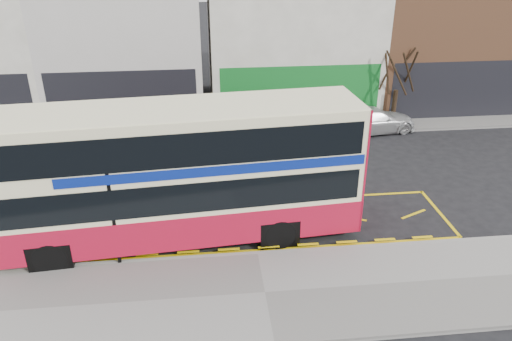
{
  "coord_description": "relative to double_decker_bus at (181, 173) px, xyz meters",
  "views": [
    {
      "loc": [
        -1.46,
        -13.43,
        9.52
      ],
      "look_at": [
        0.21,
        2.0,
        1.9
      ],
      "focal_mm": 35.0,
      "sensor_mm": 36.0,
      "label": 1
    }
  ],
  "objects": [
    {
      "name": "ground",
      "position": [
        2.3,
        -1.03,
        -2.43
      ],
      "size": [
        120.0,
        120.0,
        0.0
      ],
      "primitive_type": "plane",
      "color": "black",
      "rests_on": "ground"
    },
    {
      "name": "pavement",
      "position": [
        2.3,
        -3.33,
        -2.35
      ],
      "size": [
        40.0,
        4.0,
        0.15
      ],
      "primitive_type": "cube",
      "color": "gray",
      "rests_on": "ground"
    },
    {
      "name": "kerb",
      "position": [
        2.3,
        -1.4,
        -2.35
      ],
      "size": [
        40.0,
        0.15,
        0.15
      ],
      "primitive_type": "cube",
      "color": "gray",
      "rests_on": "ground"
    },
    {
      "name": "far_pavement",
      "position": [
        2.3,
        9.97,
        -2.35
      ],
      "size": [
        50.0,
        3.0,
        0.15
      ],
      "primitive_type": "cube",
      "color": "gray",
      "rests_on": "ground"
    },
    {
      "name": "road_markings",
      "position": [
        2.3,
        0.57,
        -2.42
      ],
      "size": [
        14.0,
        3.4,
        0.01
      ],
      "primitive_type": null,
      "color": "yellow",
      "rests_on": "ground"
    },
    {
      "name": "terrace_left",
      "position": [
        -3.2,
        13.96,
        2.89
      ],
      "size": [
        8.0,
        8.01,
        11.8
      ],
      "color": "silver",
      "rests_on": "ground"
    },
    {
      "name": "terrace_green_shop",
      "position": [
        5.8,
        13.96,
        2.64
      ],
      "size": [
        9.0,
        8.01,
        11.3
      ],
      "color": "white",
      "rests_on": "ground"
    },
    {
      "name": "terrace_right",
      "position": [
        14.8,
        13.96,
        2.15
      ],
      "size": [
        9.0,
        8.01,
        10.3
      ],
      "color": "#9E633F",
      "rests_on": "ground"
    },
    {
      "name": "double_decker_bus",
      "position": [
        0.0,
        0.0,
        0.0
      ],
      "size": [
        11.72,
        3.55,
        4.61
      ],
      "rotation": [
        0.0,
        0.0,
        0.08
      ],
      "color": "#FFF6C2",
      "rests_on": "ground"
    },
    {
      "name": "bus_stop_post",
      "position": [
        -1.94,
        -1.41,
        -0.42
      ],
      "size": [
        0.78,
        0.16,
        3.11
      ],
      "rotation": [
        0.0,
        0.0,
        0.13
      ],
      "color": "black",
      "rests_on": "pavement"
    },
    {
      "name": "car_grey",
      "position": [
        3.59,
        8.21,
        -1.71
      ],
      "size": [
        4.42,
        1.83,
        1.42
      ],
      "primitive_type": "imported",
      "rotation": [
        0.0,
        0.0,
        1.65
      ],
      "color": "#3F4246",
      "rests_on": "ground"
    },
    {
      "name": "car_white",
      "position": [
        9.36,
        8.7,
        -1.79
      ],
      "size": [
        4.63,
        2.45,
        1.28
      ],
      "primitive_type": "imported",
      "rotation": [
        0.0,
        0.0,
        1.72
      ],
      "color": "silver",
      "rests_on": "ground"
    },
    {
      "name": "street_tree_right",
      "position": [
        10.73,
        9.56,
        1.09
      ],
      "size": [
        2.39,
        2.39,
        5.16
      ],
      "color": "black",
      "rests_on": "ground"
    }
  ]
}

